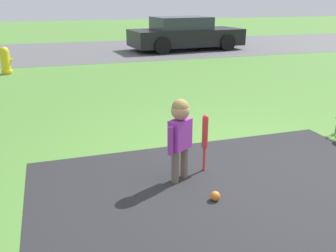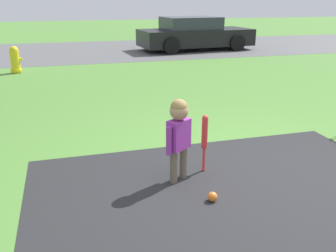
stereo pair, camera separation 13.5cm
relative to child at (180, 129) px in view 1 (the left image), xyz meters
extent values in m
plane|color=#518438|center=(0.85, -0.08, -0.57)|extent=(60.00, 60.00, 0.00)
cube|color=#59595B|center=(0.85, 10.63, -0.57)|extent=(40.00, 6.00, 0.01)
cylinder|color=#6B5B4C|center=(-0.07, -0.04, -0.39)|extent=(0.08, 0.08, 0.36)
cylinder|color=#6B5B4C|center=(0.07, 0.04, -0.39)|extent=(0.08, 0.08, 0.36)
cube|color=purple|center=(0.00, 0.00, -0.06)|extent=(0.28, 0.24, 0.31)
cylinder|color=purple|center=(-0.13, -0.08, -0.09)|extent=(0.06, 0.06, 0.29)
cylinder|color=purple|center=(0.13, 0.08, -0.09)|extent=(0.06, 0.06, 0.29)
sphere|color=tan|center=(0.00, 0.00, 0.19)|extent=(0.19, 0.19, 0.19)
sphere|color=#997A47|center=(0.00, 0.00, 0.22)|extent=(0.17, 0.17, 0.17)
sphere|color=red|center=(0.33, 0.13, -0.56)|extent=(0.04, 0.04, 0.04)
cylinder|color=red|center=(0.33, 0.13, -0.43)|extent=(0.03, 0.03, 0.28)
cylinder|color=red|center=(0.33, 0.13, -0.12)|extent=(0.07, 0.07, 0.34)
sphere|color=red|center=(0.33, 0.13, 0.05)|extent=(0.06, 0.06, 0.06)
sphere|color=orange|center=(0.18, -0.51, -0.53)|extent=(0.09, 0.09, 0.09)
cylinder|color=yellow|center=(-2.21, 6.81, -0.29)|extent=(0.23, 0.23, 0.58)
sphere|color=yellow|center=(-2.21, 6.81, 0.00)|extent=(0.21, 0.21, 0.21)
cylinder|color=yellow|center=(-2.21, 6.81, -0.50)|extent=(0.28, 0.28, 0.05)
cylinder|color=yellow|center=(-2.08, 6.81, -0.23)|extent=(0.10, 0.08, 0.08)
cube|color=black|center=(3.74, 9.82, -0.12)|extent=(4.18, 1.98, 0.58)
cube|color=#2D333D|center=(3.53, 9.80, 0.38)|extent=(2.06, 1.62, 0.44)
cylinder|color=black|center=(4.93, 10.76, -0.29)|extent=(0.59, 0.22, 0.58)
cylinder|color=black|center=(5.06, 9.07, -0.29)|extent=(0.59, 0.22, 0.58)
cylinder|color=black|center=(2.42, 10.57, -0.29)|extent=(0.59, 0.22, 0.58)
cylinder|color=black|center=(2.54, 8.88, -0.29)|extent=(0.59, 0.22, 0.58)
cylinder|color=#38702D|center=(2.54, 0.62, -0.45)|extent=(0.01, 0.01, 0.24)
camera|label=1|loc=(-1.21, -3.36, 1.26)|focal=40.00mm
camera|label=2|loc=(-1.08, -3.39, 1.26)|focal=40.00mm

